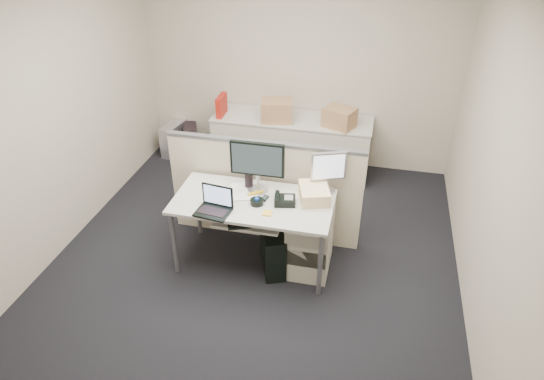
% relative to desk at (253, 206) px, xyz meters
% --- Properties ---
extents(floor, '(4.00, 4.50, 0.01)m').
position_rel_desk_xyz_m(floor, '(0.00, 0.00, -0.67)').
color(floor, black).
rests_on(floor, ground).
extents(wall_back, '(4.00, 0.02, 2.70)m').
position_rel_desk_xyz_m(wall_back, '(0.00, 2.25, 0.69)').
color(wall_back, '#B3A596').
rests_on(wall_back, ground).
extents(wall_front, '(4.00, 0.02, 2.70)m').
position_rel_desk_xyz_m(wall_front, '(0.00, -2.25, 0.69)').
color(wall_front, '#B3A596').
rests_on(wall_front, ground).
extents(wall_left, '(0.02, 4.50, 2.70)m').
position_rel_desk_xyz_m(wall_left, '(-2.00, 0.00, 0.69)').
color(wall_left, '#B3A596').
rests_on(wall_left, ground).
extents(wall_right, '(0.02, 4.50, 2.70)m').
position_rel_desk_xyz_m(wall_right, '(2.00, 0.00, 0.69)').
color(wall_right, '#B3A596').
rests_on(wall_right, ground).
extents(desk, '(1.50, 0.75, 0.73)m').
position_rel_desk_xyz_m(desk, '(0.00, 0.00, 0.00)').
color(desk, '#B0AEA6').
rests_on(desk, floor).
extents(keyboard_tray, '(0.62, 0.32, 0.02)m').
position_rel_desk_xyz_m(keyboard_tray, '(0.00, -0.18, -0.04)').
color(keyboard_tray, '#B0AEA6').
rests_on(keyboard_tray, desk).
extents(drawer_pedestal, '(0.40, 0.55, 0.65)m').
position_rel_desk_xyz_m(drawer_pedestal, '(0.55, 0.05, -0.34)').
color(drawer_pedestal, beige).
rests_on(drawer_pedestal, floor).
extents(cubicle_partition, '(2.00, 0.06, 1.10)m').
position_rel_desk_xyz_m(cubicle_partition, '(0.00, 0.45, -0.11)').
color(cubicle_partition, beige).
rests_on(cubicle_partition, floor).
extents(back_counter, '(2.00, 0.60, 0.72)m').
position_rel_desk_xyz_m(back_counter, '(0.00, 1.93, -0.30)').
color(back_counter, beige).
rests_on(back_counter, floor).
extents(monitor_main, '(0.52, 0.21, 0.52)m').
position_rel_desk_xyz_m(monitor_main, '(-0.00, 0.18, 0.32)').
color(monitor_main, black).
rests_on(monitor_main, desk).
extents(monitor_small, '(0.38, 0.28, 0.41)m').
position_rel_desk_xyz_m(monitor_small, '(0.65, 0.32, 0.27)').
color(monitor_small, '#B7B7BC').
rests_on(monitor_small, desk).
extents(laptop, '(0.33, 0.27, 0.23)m').
position_rel_desk_xyz_m(laptop, '(-0.30, -0.28, 0.18)').
color(laptop, black).
rests_on(laptop, desk).
extents(trackball, '(0.15, 0.15, 0.05)m').
position_rel_desk_xyz_m(trackball, '(0.05, -0.05, 0.09)').
color(trackball, black).
rests_on(trackball, desk).
extents(desk_phone, '(0.22, 0.19, 0.06)m').
position_rel_desk_xyz_m(desk_phone, '(0.30, 0.02, 0.10)').
color(desk_phone, black).
rests_on(desk_phone, desk).
extents(paper_stack, '(0.33, 0.37, 0.01)m').
position_rel_desk_xyz_m(paper_stack, '(-0.12, 0.12, 0.07)').
color(paper_stack, white).
rests_on(paper_stack, desk).
extents(sticky_pad, '(0.09, 0.09, 0.01)m').
position_rel_desk_xyz_m(sticky_pad, '(0.18, -0.18, 0.07)').
color(sticky_pad, yellow).
rests_on(sticky_pad, desk).
extents(travel_mug, '(0.09, 0.09, 0.17)m').
position_rel_desk_xyz_m(travel_mug, '(-0.10, 0.22, 0.15)').
color(travel_mug, black).
rests_on(travel_mug, desk).
extents(banana, '(0.17, 0.14, 0.04)m').
position_rel_desk_xyz_m(banana, '(0.00, 0.10, 0.09)').
color(banana, gold).
rests_on(banana, desk).
extents(cellphone, '(0.07, 0.10, 0.01)m').
position_rel_desk_xyz_m(cellphone, '(0.10, 0.05, 0.07)').
color(cellphone, black).
rests_on(cellphone, desk).
extents(manila_folders, '(0.35, 0.40, 0.13)m').
position_rel_desk_xyz_m(manila_folders, '(0.55, 0.16, 0.13)').
color(manila_folders, beige).
rests_on(manila_folders, desk).
extents(keyboard, '(0.48, 0.31, 0.02)m').
position_rel_desk_xyz_m(keyboard, '(0.05, -0.22, -0.02)').
color(keyboard, black).
rests_on(keyboard, keyboard_tray).
extents(pc_tower_desk, '(0.36, 0.53, 0.46)m').
position_rel_desk_xyz_m(pc_tower_desk, '(0.20, -0.05, -0.44)').
color(pc_tower_desk, black).
rests_on(pc_tower_desk, floor).
extents(pc_tower_spare_dark, '(0.33, 0.48, 0.42)m').
position_rel_desk_xyz_m(pc_tower_spare_dark, '(-1.45, 2.03, -0.46)').
color(pc_tower_spare_dark, black).
rests_on(pc_tower_spare_dark, floor).
extents(pc_tower_spare_silver, '(0.25, 0.49, 0.44)m').
position_rel_desk_xyz_m(pc_tower_spare_silver, '(-1.70, 2.03, -0.45)').
color(pc_tower_spare_silver, '#B7B7BC').
rests_on(pc_tower_spare_silver, floor).
extents(cardboard_box_left, '(0.43, 0.35, 0.29)m').
position_rel_desk_xyz_m(cardboard_box_left, '(-0.17, 1.81, 0.20)').
color(cardboard_box_left, '#B07855').
rests_on(cardboard_box_left, back_counter).
extents(cardboard_box_right, '(0.44, 0.39, 0.26)m').
position_rel_desk_xyz_m(cardboard_box_right, '(0.60, 1.81, 0.18)').
color(cardboard_box_right, '#B07855').
rests_on(cardboard_box_right, back_counter).
extents(red_binder, '(0.08, 0.30, 0.28)m').
position_rel_desk_xyz_m(red_binder, '(-0.90, 1.83, 0.19)').
color(red_binder, '#AC1C12').
rests_on(red_binder, back_counter).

